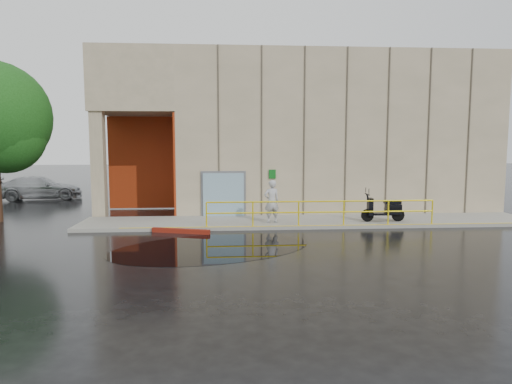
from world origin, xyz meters
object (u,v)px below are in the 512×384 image
scooter (384,202)px  red_curb (181,231)px  person (272,201)px  car_c (40,188)px

scooter → red_curb: 8.78m
red_curb → scooter: bearing=8.1°
person → red_curb: (-3.75, -1.28, -0.98)m
scooter → red_curb: bearing=-170.3°
car_c → red_curb: bearing=-152.2°
scooter → car_c: size_ratio=0.38×
red_curb → car_c: bearing=130.5°
person → scooter: person is taller
scooter → red_curb: (-8.65, -1.24, -0.90)m
red_curb → car_c: car_c is taller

